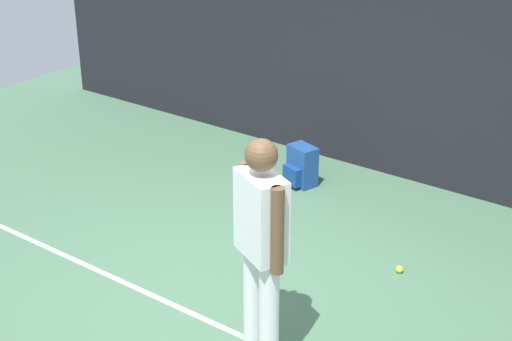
{
  "coord_description": "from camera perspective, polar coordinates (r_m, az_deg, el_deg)",
  "views": [
    {
      "loc": [
        3.31,
        -4.09,
        3.55
      ],
      "look_at": [
        0.0,
        0.4,
        1.0
      ],
      "focal_mm": 53.82,
      "sensor_mm": 36.0,
      "label": 1
    }
  ],
  "objects": [
    {
      "name": "ground_plane",
      "position": [
        6.35,
        -2.17,
        -9.46
      ],
      "size": [
        12.0,
        12.0,
        0.0
      ],
      "primitive_type": "plane",
      "color": "#4C7556"
    },
    {
      "name": "tennis_player",
      "position": [
        5.21,
        0.38,
        -5.15
      ],
      "size": [
        0.49,
        0.37,
        1.7
      ],
      "rotation": [
        0.0,
        0.0,
        2.69
      ],
      "color": "white",
      "rests_on": "ground"
    },
    {
      "name": "back_fence",
      "position": [
        8.17,
        10.97,
        7.53
      ],
      "size": [
        10.0,
        0.1,
        2.44
      ],
      "primitive_type": "cube",
      "color": "black",
      "rests_on": "ground"
    },
    {
      "name": "backpack",
      "position": [
        8.14,
        3.38,
        0.29
      ],
      "size": [
        0.35,
        0.35,
        0.44
      ],
      "rotation": [
        0.0,
        0.0,
        5.98
      ],
      "color": "#1E478C",
      "rests_on": "ground"
    },
    {
      "name": "tennis_ball_near_player",
      "position": [
        6.77,
        10.61,
        -7.23
      ],
      "size": [
        0.07,
        0.07,
        0.07
      ],
      "primitive_type": "sphere",
      "color": "#CCE033",
      "rests_on": "ground"
    },
    {
      "name": "court_line",
      "position": [
        6.14,
        -4.14,
        -10.83
      ],
      "size": [
        9.0,
        0.05,
        0.0
      ],
      "primitive_type": "cube",
      "color": "white",
      "rests_on": "ground"
    }
  ]
}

